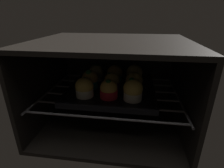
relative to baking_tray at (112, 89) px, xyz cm
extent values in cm
cube|color=black|center=(0.00, -1.49, -15.43)|extent=(59.00, 47.00, 1.50)
cube|color=black|center=(0.00, -1.49, 20.07)|extent=(59.00, 47.00, 1.50)
cube|color=black|center=(0.00, 21.26, 2.32)|extent=(59.00, 1.50, 34.00)
cube|color=black|center=(-28.75, -1.49, 2.32)|extent=(1.50, 47.00, 34.00)
cube|color=black|center=(28.75, -1.49, 2.32)|extent=(1.50, 47.00, 34.00)
cylinder|color=#4C494C|center=(0.00, -20.49, -1.08)|extent=(54.00, 0.80, 0.80)
cylinder|color=#4C494C|center=(0.00, -12.89, -1.08)|extent=(54.00, 0.80, 0.80)
cylinder|color=#4C494C|center=(0.00, -5.29, -1.08)|extent=(54.00, 0.80, 0.80)
cylinder|color=#4C494C|center=(0.00, 2.31, -1.08)|extent=(54.00, 0.80, 0.80)
cylinder|color=#4C494C|center=(0.00, 9.91, -1.08)|extent=(54.00, 0.80, 0.80)
cylinder|color=#4C494C|center=(0.00, 17.51, -1.08)|extent=(54.00, 0.80, 0.80)
cylinder|color=#4C494C|center=(-27.00, -1.49, -1.08)|extent=(0.80, 42.00, 0.80)
cylinder|color=#4C494C|center=(27.00, -1.49, -1.08)|extent=(0.80, 42.00, 0.80)
cube|color=black|center=(0.00, 0.00, -0.08)|extent=(35.22, 35.22, 1.20)
cube|color=black|center=(0.00, -17.21, 1.02)|extent=(35.22, 0.80, 1.00)
cube|color=black|center=(0.00, 17.21, 1.02)|extent=(35.22, 0.80, 1.00)
cube|color=black|center=(-17.21, 0.00, 1.02)|extent=(0.80, 35.22, 1.00)
cube|color=black|center=(17.21, 0.00, 1.02)|extent=(0.80, 35.22, 1.00)
cylinder|color=silver|center=(-9.31, -8.90, 2.08)|extent=(6.75, 6.75, 3.12)
sphere|color=gold|center=(-9.31, -8.90, 4.54)|extent=(6.95, 6.95, 6.95)
sphere|color=#19511E|center=(-9.15, -8.56, 7.13)|extent=(1.89, 1.89, 1.89)
cylinder|color=red|center=(-0.15, -8.77, 2.08)|extent=(6.75, 6.75, 3.12)
sphere|color=gold|center=(-0.15, -8.77, 4.52)|extent=(6.48, 6.48, 6.48)
sphere|color=#19511E|center=(0.03, -9.47, 6.87)|extent=(2.39, 2.39, 2.39)
cylinder|color=silver|center=(8.99, -9.30, 2.08)|extent=(6.75, 6.75, 3.12)
sphere|color=gold|center=(8.99, -9.30, 4.98)|extent=(7.16, 7.16, 7.16)
sphere|color=#1E6023|center=(8.37, -9.02, 7.86)|extent=(2.14, 2.14, 2.14)
cylinder|color=#0C8C84|center=(-9.30, -0.29, 2.08)|extent=(6.75, 6.75, 3.12)
sphere|color=gold|center=(-9.30, -0.29, 4.67)|extent=(7.00, 7.00, 7.00)
sphere|color=#28702D|center=(-9.53, -1.41, 7.55)|extent=(2.49, 2.49, 2.49)
cylinder|color=#7A238C|center=(0.13, -0.33, 2.08)|extent=(6.75, 6.75, 3.12)
sphere|color=gold|center=(0.13, -0.33, 4.27)|extent=(6.63, 6.63, 6.63)
sphere|color=#19511E|center=(-0.89, -0.42, 6.49)|extent=(2.25, 2.25, 2.25)
cylinder|color=#1928B7|center=(9.17, 0.08, 2.08)|extent=(6.75, 6.75, 3.12)
sphere|color=gold|center=(9.17, 0.08, 4.52)|extent=(7.12, 7.12, 7.12)
sphere|color=#19511E|center=(8.54, -0.78, 6.86)|extent=(1.74, 1.74, 1.74)
cylinder|color=silver|center=(-9.11, 9.43, 2.08)|extent=(6.75, 6.75, 3.12)
sphere|color=#E0CC7A|center=(-9.11, 9.43, 4.52)|extent=(6.48, 6.48, 6.48)
sphere|color=#28702D|center=(-8.93, 9.44, 6.80)|extent=(2.58, 2.58, 2.58)
cylinder|color=#0C8C84|center=(-0.39, 9.39, 2.08)|extent=(6.75, 6.75, 3.12)
sphere|color=gold|center=(-0.39, 9.39, 4.41)|extent=(7.27, 7.27, 7.27)
sphere|color=#19511E|center=(0.43, 10.42, 6.76)|extent=(1.63, 1.63, 1.63)
cylinder|color=#1928B7|center=(9.13, 8.88, 2.08)|extent=(6.75, 6.75, 3.12)
sphere|color=#DBBC60|center=(9.13, 8.88, 4.98)|extent=(7.36, 7.36, 7.36)
sphere|color=#19511E|center=(9.13, 8.87, 7.03)|extent=(1.73, 1.73, 1.73)
camera|label=1|loc=(9.23, -65.97, 29.74)|focal=27.30mm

